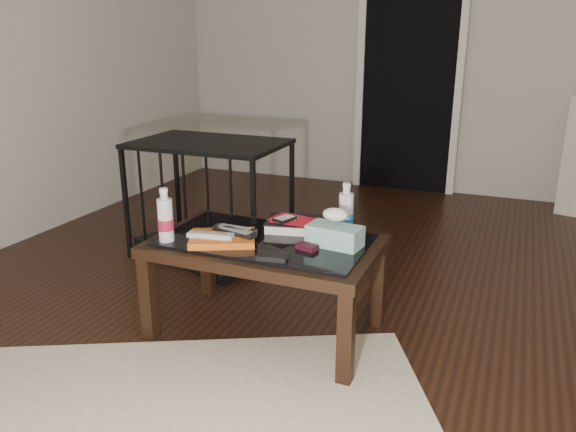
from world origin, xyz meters
name	(u,v)px	position (x,y,z in m)	size (l,w,h in m)	color
ground	(381,316)	(0.00, 0.00, 0.00)	(5.00, 5.00, 0.00)	black
doorway	(409,72)	(-0.40, 2.47, 1.02)	(0.90, 0.08, 2.07)	black
coffee_table	(265,252)	(-0.46, -0.35, 0.40)	(1.00, 0.60, 0.46)	black
pet_crate	(212,217)	(-1.20, 0.44, 0.23)	(1.06, 0.89, 0.71)	black
magazines	(222,238)	(-0.62, -0.46, 0.48)	(0.28, 0.21, 0.03)	#C45612
remote_silver	(211,235)	(-0.65, -0.50, 0.50)	(0.20, 0.05, 0.02)	#B8B8BD
remote_black_front	(236,232)	(-0.57, -0.42, 0.50)	(0.20, 0.05, 0.02)	black
remote_black_back	(235,229)	(-0.59, -0.39, 0.50)	(0.20, 0.05, 0.02)	black
textbook	(294,224)	(-0.39, -0.18, 0.48)	(0.25, 0.20, 0.05)	black
dvd_mailers	(292,219)	(-0.40, -0.18, 0.51)	(0.19, 0.14, 0.01)	#B20B1F
ipod	(285,219)	(-0.42, -0.22, 0.52)	(0.06, 0.10, 0.02)	black
flip_phone	(307,247)	(-0.25, -0.40, 0.47)	(0.09, 0.05, 0.02)	black
wallet	(272,257)	(-0.34, -0.56, 0.47)	(0.12, 0.07, 0.02)	black
water_bottle_left	(165,215)	(-0.85, -0.54, 0.58)	(0.07, 0.07, 0.24)	silver
water_bottle_right	(346,209)	(-0.15, -0.16, 0.58)	(0.07, 0.07, 0.24)	white
tissue_box	(335,236)	(-0.15, -0.32, 0.51)	(0.23, 0.12, 0.09)	#22777C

